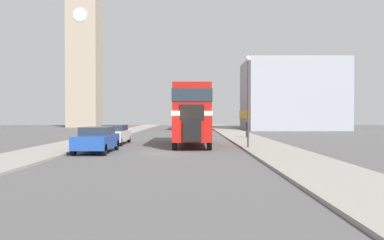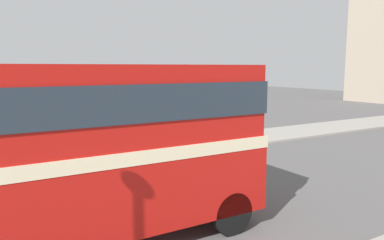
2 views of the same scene
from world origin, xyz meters
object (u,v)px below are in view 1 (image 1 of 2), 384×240
at_px(street_lamp, 248,87).
at_px(church_tower, 84,29).
at_px(bus_distant, 191,112).
at_px(car_parked_near, 97,139).
at_px(pedestrian_walking, 248,127).
at_px(car_parked_mid, 115,134).
at_px(double_decker_bus, 192,111).

distance_m(street_lamp, church_tower, 52.04).
bearing_deg(bus_distant, street_lamp, -83.34).
height_order(car_parked_near, street_lamp, street_lamp).
xyz_separation_m(pedestrian_walking, church_tower, (-24.79, 33.59, 16.89)).
relative_size(street_lamp, church_tower, 0.17).
height_order(bus_distant, car_parked_near, bus_distant).
distance_m(bus_distant, street_lamp, 32.78).
bearing_deg(pedestrian_walking, bus_distant, 103.93).
xyz_separation_m(car_parked_near, church_tower, (-14.10, 46.70, 17.15)).
bearing_deg(bus_distant, church_tower, 148.47).
distance_m(car_parked_mid, street_lamp, 10.63).
xyz_separation_m(bus_distant, street_lamp, (3.80, -32.53, 1.33)).
bearing_deg(car_parked_near, bus_distant, 81.32).
relative_size(bus_distant, church_tower, 0.31).
bearing_deg(double_decker_bus, bus_distant, 90.41).
relative_size(double_decker_bus, car_parked_near, 2.34).
height_order(double_decker_bus, bus_distant, bus_distant).
bearing_deg(double_decker_bus, street_lamp, -40.98).
bearing_deg(street_lamp, car_parked_mid, 157.16).
bearing_deg(car_parked_mid, double_decker_bus, -8.08).
relative_size(bus_distant, pedestrian_walking, 6.72).
height_order(bus_distant, church_tower, church_tower).
xyz_separation_m(car_parked_mid, street_lamp, (9.34, -3.94, 3.20)).
height_order(double_decker_bus, car_parked_near, double_decker_bus).
bearing_deg(double_decker_bus, pedestrian_walking, 56.22).
height_order(car_parked_near, church_tower, church_tower).
xyz_separation_m(car_parked_near, street_lamp, (9.11, 2.26, 3.18)).
bearing_deg(car_parked_near, car_parked_mid, 92.15).
height_order(bus_distant, pedestrian_walking, bus_distant).
xyz_separation_m(pedestrian_walking, street_lamp, (-1.58, -10.85, 2.92)).
xyz_separation_m(double_decker_bus, pedestrian_walking, (5.17, 7.73, -1.46)).
distance_m(bus_distant, car_parked_mid, 29.19).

